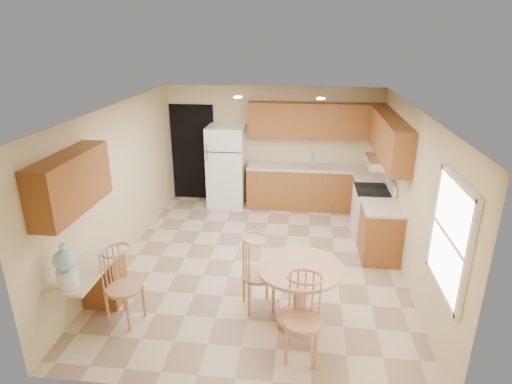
# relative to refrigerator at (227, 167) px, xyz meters

# --- Properties ---
(floor) EXTENTS (5.50, 5.50, 0.00)m
(floor) POSITION_rel_refrigerator_xyz_m (0.95, -2.40, -0.86)
(floor) COLOR #C8B191
(floor) RESTS_ON ground
(ceiling) EXTENTS (4.50, 5.50, 0.02)m
(ceiling) POSITION_rel_refrigerator_xyz_m (0.95, -2.40, 1.64)
(ceiling) COLOR white
(ceiling) RESTS_ON wall_back
(wall_back) EXTENTS (4.50, 0.02, 2.50)m
(wall_back) POSITION_rel_refrigerator_xyz_m (0.95, 0.35, 0.39)
(wall_back) COLOR beige
(wall_back) RESTS_ON floor
(wall_front) EXTENTS (4.50, 0.02, 2.50)m
(wall_front) POSITION_rel_refrigerator_xyz_m (0.95, -5.15, 0.39)
(wall_front) COLOR beige
(wall_front) RESTS_ON floor
(wall_left) EXTENTS (0.02, 5.50, 2.50)m
(wall_left) POSITION_rel_refrigerator_xyz_m (-1.30, -2.40, 0.39)
(wall_left) COLOR beige
(wall_left) RESTS_ON floor
(wall_right) EXTENTS (0.02, 5.50, 2.50)m
(wall_right) POSITION_rel_refrigerator_xyz_m (3.20, -2.40, 0.39)
(wall_right) COLOR beige
(wall_right) RESTS_ON floor
(doorway) EXTENTS (0.90, 0.02, 2.10)m
(doorway) POSITION_rel_refrigerator_xyz_m (-0.80, 0.34, 0.19)
(doorway) COLOR black
(doorway) RESTS_ON floor
(base_cab_back) EXTENTS (2.75, 0.60, 0.87)m
(base_cab_back) POSITION_rel_refrigerator_xyz_m (1.83, 0.05, -0.43)
(base_cab_back) COLOR #945525
(base_cab_back) RESTS_ON floor
(counter_back) EXTENTS (2.75, 0.63, 0.04)m
(counter_back) POSITION_rel_refrigerator_xyz_m (1.83, 0.05, 0.03)
(counter_back) COLOR beige
(counter_back) RESTS_ON base_cab_back
(base_cab_right_a) EXTENTS (0.60, 0.59, 0.87)m
(base_cab_right_a) POSITION_rel_refrigerator_xyz_m (2.90, -0.54, -0.43)
(base_cab_right_a) COLOR #945525
(base_cab_right_a) RESTS_ON floor
(counter_right_a) EXTENTS (0.63, 0.59, 0.04)m
(counter_right_a) POSITION_rel_refrigerator_xyz_m (2.90, -0.54, 0.03)
(counter_right_a) COLOR beige
(counter_right_a) RESTS_ON base_cab_right_a
(base_cab_right_b) EXTENTS (0.60, 0.80, 0.87)m
(base_cab_right_b) POSITION_rel_refrigerator_xyz_m (2.90, -2.00, -0.43)
(base_cab_right_b) COLOR #945525
(base_cab_right_b) RESTS_ON floor
(counter_right_b) EXTENTS (0.63, 0.80, 0.04)m
(counter_right_b) POSITION_rel_refrigerator_xyz_m (2.90, -2.00, 0.03)
(counter_right_b) COLOR beige
(counter_right_b) RESTS_ON base_cab_right_b
(upper_cab_back) EXTENTS (2.75, 0.33, 0.70)m
(upper_cab_back) POSITION_rel_refrigerator_xyz_m (1.83, 0.19, 0.99)
(upper_cab_back) COLOR #945525
(upper_cab_back) RESTS_ON wall_back
(upper_cab_right) EXTENTS (0.33, 2.42, 0.70)m
(upper_cab_right) POSITION_rel_refrigerator_xyz_m (3.04, -1.19, 0.99)
(upper_cab_right) COLOR #945525
(upper_cab_right) RESTS_ON wall_right
(upper_cab_left) EXTENTS (0.33, 1.40, 0.70)m
(upper_cab_left) POSITION_rel_refrigerator_xyz_m (-1.13, -4.00, 0.99)
(upper_cab_left) COLOR #945525
(upper_cab_left) RESTS_ON wall_left
(sink) EXTENTS (0.78, 0.44, 0.01)m
(sink) POSITION_rel_refrigerator_xyz_m (1.80, 0.05, 0.05)
(sink) COLOR silver
(sink) RESTS_ON counter_back
(range_hood) EXTENTS (0.50, 0.76, 0.14)m
(range_hood) POSITION_rel_refrigerator_xyz_m (2.95, -1.22, 0.56)
(range_hood) COLOR silver
(range_hood) RESTS_ON upper_cab_right
(desk_pedestal) EXTENTS (0.48, 0.42, 0.72)m
(desk_pedestal) POSITION_rel_refrigerator_xyz_m (-1.05, -3.72, -0.50)
(desk_pedestal) COLOR #945525
(desk_pedestal) RESTS_ON floor
(desk_top) EXTENTS (0.50, 1.20, 0.04)m
(desk_top) POSITION_rel_refrigerator_xyz_m (-1.05, -4.10, -0.11)
(desk_top) COLOR beige
(desk_top) RESTS_ON desk_pedestal
(window) EXTENTS (0.06, 1.12, 1.30)m
(window) POSITION_rel_refrigerator_xyz_m (3.18, -4.25, 0.64)
(window) COLOR white
(window) RESTS_ON wall_right
(can_light_a) EXTENTS (0.14, 0.14, 0.02)m
(can_light_a) POSITION_rel_refrigerator_xyz_m (0.45, -1.20, 1.62)
(can_light_a) COLOR white
(can_light_a) RESTS_ON ceiling
(can_light_b) EXTENTS (0.14, 0.14, 0.02)m
(can_light_b) POSITION_rel_refrigerator_xyz_m (1.85, -1.20, 1.62)
(can_light_b) COLOR white
(can_light_b) RESTS_ON ceiling
(refrigerator) EXTENTS (0.76, 0.74, 1.73)m
(refrigerator) POSITION_rel_refrigerator_xyz_m (0.00, 0.00, 0.00)
(refrigerator) COLOR white
(refrigerator) RESTS_ON floor
(stove) EXTENTS (0.65, 0.76, 1.09)m
(stove) POSITION_rel_refrigerator_xyz_m (2.88, -1.22, -0.39)
(stove) COLOR white
(stove) RESTS_ON floor
(dining_table) EXTENTS (1.09, 1.09, 0.81)m
(dining_table) POSITION_rel_refrigerator_xyz_m (1.61, -3.85, -0.34)
(dining_table) COLOR tan
(dining_table) RESTS_ON floor
(chair_table_a) EXTENTS (0.46, 0.60, 1.05)m
(chair_table_a) POSITION_rel_refrigerator_xyz_m (1.06, -3.70, -0.22)
(chair_table_a) COLOR tan
(chair_table_a) RESTS_ON floor
(chair_table_b) EXTENTS (0.45, 0.45, 1.03)m
(chair_table_b) POSITION_rel_refrigerator_xyz_m (1.66, -4.60, -0.24)
(chair_table_b) COLOR tan
(chair_table_b) RESTS_ON floor
(chair_desk) EXTENTS (0.45, 0.58, 1.02)m
(chair_desk) POSITION_rel_refrigerator_xyz_m (-0.60, -4.19, -0.24)
(chair_desk) COLOR tan
(chair_desk) RESTS_ON floor
(water_crock) EXTENTS (0.26, 0.26, 0.54)m
(water_crock) POSITION_rel_refrigerator_xyz_m (-1.05, -4.52, 0.15)
(water_crock) COLOR white
(water_crock) RESTS_ON desk_top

